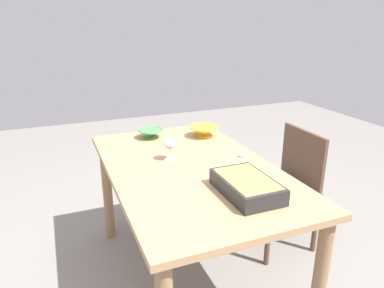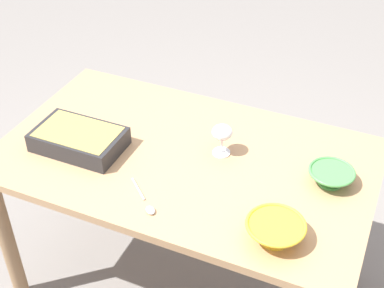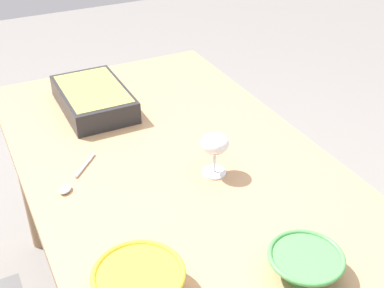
% 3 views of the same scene
% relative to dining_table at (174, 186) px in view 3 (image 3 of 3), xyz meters
% --- Properties ---
extents(dining_table, '(1.49, 0.88, 0.78)m').
position_rel_dining_table_xyz_m(dining_table, '(0.00, 0.00, 0.00)').
color(dining_table, tan).
rests_on(dining_table, ground_plane).
extents(wine_glass, '(0.08, 0.08, 0.13)m').
position_rel_dining_table_xyz_m(wine_glass, '(0.13, 0.07, 0.20)').
color(wine_glass, white).
rests_on(wine_glass, dining_table).
extents(casserole_dish, '(0.35, 0.22, 0.08)m').
position_rel_dining_table_xyz_m(casserole_dish, '(-0.41, -0.12, 0.15)').
color(casserole_dish, '#262628').
rests_on(casserole_dish, dining_table).
extents(mixing_bowl, '(0.17, 0.17, 0.06)m').
position_rel_dining_table_xyz_m(mixing_bowl, '(0.56, 0.07, 0.14)').
color(mixing_bowl, '#4C994C').
rests_on(mixing_bowl, dining_table).
extents(small_bowl, '(0.20, 0.20, 0.07)m').
position_rel_dining_table_xyz_m(small_bowl, '(0.46, -0.29, 0.15)').
color(small_bowl, yellow).
rests_on(small_bowl, dining_table).
extents(serving_spoon, '(0.17, 0.16, 0.01)m').
position_rel_dining_table_xyz_m(serving_spoon, '(-0.01, -0.31, 0.12)').
color(serving_spoon, silver).
rests_on(serving_spoon, dining_table).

